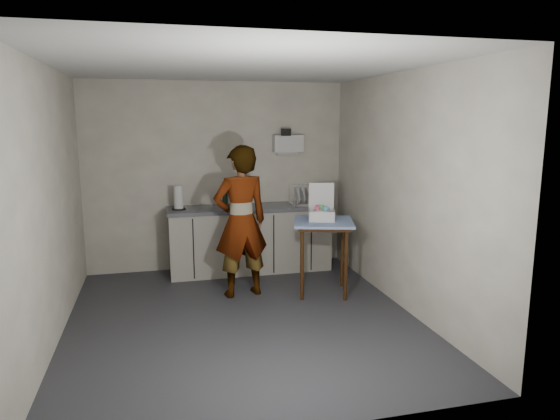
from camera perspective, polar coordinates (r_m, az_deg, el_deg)
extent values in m
plane|color=#2B2C31|center=(5.42, -4.24, -12.33)|extent=(4.00, 4.00, 0.00)
cube|color=#B1A99A|center=(7.02, -7.17, 3.81)|extent=(3.60, 0.02, 2.60)
cube|color=#B1A99A|center=(5.64, 13.79, 2.02)|extent=(0.02, 4.00, 2.60)
cube|color=#B1A99A|center=(5.09, -24.72, 0.48)|extent=(0.02, 4.00, 2.60)
cube|color=white|center=(5.03, -4.65, 16.09)|extent=(3.60, 4.00, 0.01)
cube|color=black|center=(7.05, -3.41, -6.56)|extent=(2.20, 0.52, 0.08)
cube|color=#B0AC9C|center=(6.95, -3.44, -3.48)|extent=(2.20, 0.58, 0.86)
cube|color=#52545D|center=(6.86, -3.48, 0.22)|extent=(2.24, 0.62, 0.05)
cube|color=black|center=(6.57, -9.86, -4.42)|extent=(0.02, 0.01, 0.80)
cube|color=black|center=(6.63, -5.28, -4.19)|extent=(0.02, 0.01, 0.80)
cube|color=black|center=(6.73, -0.72, -3.92)|extent=(0.01, 0.01, 0.80)
cube|color=black|center=(6.87, 3.60, -3.65)|extent=(0.02, 0.01, 0.80)
cube|color=silver|center=(7.10, 0.92, 7.61)|extent=(0.42, 0.16, 0.24)
cube|color=silver|center=(7.16, 0.81, 6.51)|extent=(0.30, 0.06, 0.04)
cube|color=black|center=(7.00, 0.70, 8.88)|extent=(0.14, 0.02, 0.10)
cylinder|color=#3D1F0D|center=(5.83, 2.52, -6.37)|extent=(0.04, 0.04, 0.82)
cylinder|color=#3D1F0D|center=(5.86, 7.54, -6.38)|extent=(0.04, 0.04, 0.82)
cylinder|color=#3D1F0D|center=(6.32, 2.51, -5.05)|extent=(0.04, 0.04, 0.82)
cylinder|color=#3D1F0D|center=(6.34, 7.13, -5.06)|extent=(0.04, 0.04, 0.82)
cube|color=#3D1F0D|center=(5.98, 4.99, -1.71)|extent=(0.76, 0.76, 0.04)
cube|color=#1B47A5|center=(5.97, 5.00, -1.37)|extent=(0.86, 0.86, 0.03)
imported|color=#B2A593|center=(5.89, -4.50, -1.34)|extent=(0.72, 0.54, 1.80)
imported|color=black|center=(6.79, -4.93, 1.61)|extent=(0.15, 0.15, 0.30)
cylinder|color=red|center=(6.84, -3.50, 0.88)|extent=(0.06, 0.06, 0.11)
cylinder|color=black|center=(6.75, -6.29, 1.27)|extent=(0.07, 0.07, 0.24)
cylinder|color=black|center=(6.74, -11.48, 0.13)|extent=(0.18, 0.18, 0.02)
cylinder|color=silver|center=(6.71, -11.53, 1.48)|extent=(0.12, 0.12, 0.30)
cube|color=silver|center=(7.04, 2.71, 0.78)|extent=(0.39, 0.29, 0.02)
cylinder|color=silver|center=(6.85, 1.61, 1.68)|extent=(0.01, 0.01, 0.25)
cylinder|color=silver|center=(6.95, 4.41, 1.78)|extent=(0.01, 0.01, 0.25)
cylinder|color=silver|center=(7.09, 1.05, 1.98)|extent=(0.01, 0.01, 0.25)
cylinder|color=silver|center=(7.19, 3.77, 2.08)|extent=(0.01, 0.01, 0.25)
cylinder|color=silver|center=(7.00, 1.95, 1.70)|extent=(0.05, 0.22, 0.21)
cylinder|color=silver|center=(7.02, 2.56, 1.72)|extent=(0.05, 0.22, 0.21)
cylinder|color=silver|center=(7.04, 3.17, 1.74)|extent=(0.05, 0.22, 0.21)
cube|color=silver|center=(6.00, 4.76, -1.09)|extent=(0.38, 0.38, 0.01)
cube|color=silver|center=(5.85, 4.81, -0.78)|extent=(0.30, 0.10, 0.11)
cube|color=silver|center=(6.14, 4.72, -0.25)|extent=(0.30, 0.10, 0.11)
cube|color=silver|center=(5.99, 3.35, -0.50)|extent=(0.10, 0.30, 0.11)
cube|color=silver|center=(6.00, 6.18, -0.52)|extent=(0.10, 0.30, 0.11)
cube|color=silver|center=(6.11, 4.75, 1.69)|extent=(0.30, 0.10, 0.31)
cylinder|color=white|center=(5.99, 4.76, -0.51)|extent=(0.20, 0.20, 0.11)
sphere|color=#E05283|center=(5.94, 4.30, 0.15)|extent=(0.07, 0.07, 0.07)
sphere|color=#56ADEA|center=(5.94, 5.28, 0.14)|extent=(0.07, 0.07, 0.07)
sphere|color=#50C360|center=(6.03, 4.76, 0.29)|extent=(0.07, 0.07, 0.07)
sphere|color=#E05283|center=(6.02, 4.33, 0.29)|extent=(0.07, 0.07, 0.07)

